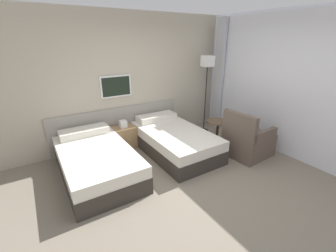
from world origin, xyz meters
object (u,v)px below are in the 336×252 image
object	(u,v)px
floor_lamp	(207,69)
armchair	(247,141)
nightstand	(124,137)
side_table	(217,129)
bed_near_window	(174,140)
bed_near_door	(96,161)

from	to	relation	value
floor_lamp	armchair	bearing A→B (deg)	-94.85
nightstand	side_table	distance (m)	1.97
armchair	bed_near_window	bearing A→B (deg)	48.33
bed_near_window	nightstand	size ratio (longest dim) A/B	3.21
nightstand	armchair	xyz separation A→B (m)	(1.92, -1.63, 0.05)
floor_lamp	side_table	distance (m)	1.45
bed_near_window	nightstand	distance (m)	1.07
bed_near_door	floor_lamp	xyz separation A→B (m)	(2.82, 0.53, 1.29)
bed_near_door	side_table	distance (m)	2.47
bed_near_door	nightstand	distance (m)	1.07
bed_near_door	floor_lamp	distance (m)	3.15
nightstand	side_table	world-z (taller)	nightstand
bed_near_window	nightstand	world-z (taller)	same
bed_near_window	floor_lamp	bearing A→B (deg)	22.72
bed_near_window	side_table	xyz separation A→B (m)	(0.88, -0.33, 0.17)
bed_near_window	floor_lamp	world-z (taller)	floor_lamp
bed_near_window	nightstand	xyz separation A→B (m)	(-0.78, 0.72, -0.00)
bed_near_door	armchair	bearing A→B (deg)	-18.48
nightstand	floor_lamp	size ratio (longest dim) A/B	0.33
bed_near_door	side_table	bearing A→B (deg)	-7.57
nightstand	floor_lamp	distance (m)	2.42
bed_near_door	floor_lamp	size ratio (longest dim) A/B	1.05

